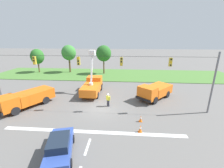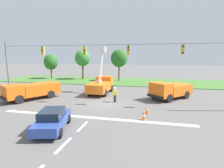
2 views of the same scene
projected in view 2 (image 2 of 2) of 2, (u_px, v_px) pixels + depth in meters
The scene contains 15 objects.
ground_plane at pixel (106, 103), 20.11m from camera, with size 200.00×200.00×0.00m, color #605E5B.
grass_verge at pixel (127, 82), 37.44m from camera, with size 56.00×12.00×0.10m, color #477533.
lane_markings at pixel (85, 124), 13.96m from camera, with size 17.60×15.25×0.01m.
signal_gantry at pixel (106, 63), 19.39m from camera, with size 26.20×0.33×7.20m.
tree_far_west at pixel (51, 62), 41.82m from camera, with size 3.24×3.21×5.91m.
tree_west at pixel (83, 58), 40.57m from camera, with size 3.51×3.33×6.84m.
tree_centre at pixel (119, 58), 37.78m from camera, with size 3.59×3.09×6.86m.
utility_truck_bucket_lift at pixel (101, 84), 25.51m from camera, with size 2.58×6.31×6.75m.
utility_truck_support_near at pixel (170, 90), 22.08m from camera, with size 5.83×6.02×2.21m.
utility_truck_support_far at pixel (32, 90), 21.89m from camera, with size 5.50×7.02×2.06m.
sedan_blue at pixel (53, 119), 12.70m from camera, with size 2.79×4.61×1.56m.
road_worker at pixel (115, 94), 20.51m from camera, with size 0.57×0.42×1.77m.
traffic_cone_foreground_left at pixel (147, 110), 16.43m from camera, with size 0.36×0.36×0.73m.
traffic_cone_foreground_right at pixel (191, 92), 24.80m from camera, with size 0.36×0.36×0.80m.
traffic_cone_mid_left at pixel (144, 116), 14.68m from camera, with size 0.36×0.36×0.76m.
Camera 2 is at (5.06, -18.87, 5.31)m, focal length 28.00 mm.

